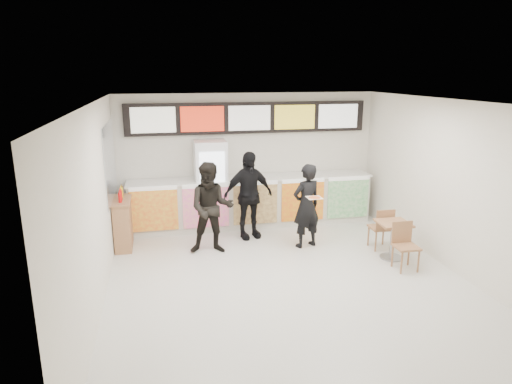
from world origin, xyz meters
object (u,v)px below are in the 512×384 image
object	(u,v)px
drinks_fridge	(211,185)
customer_left	(211,208)
service_counter	(252,201)
customer_mid	(248,195)
cafe_table	(393,233)
condiment_ledge	(123,223)
customer_main	(306,206)

from	to	relation	value
drinks_fridge	customer_left	world-z (taller)	drinks_fridge
service_counter	customer_mid	world-z (taller)	customer_mid
customer_left	customer_mid	bearing A→B (deg)	45.76
customer_mid	cafe_table	world-z (taller)	customer_mid
cafe_table	condiment_ledge	bearing A→B (deg)	163.45
service_counter	drinks_fridge	size ratio (longest dim) A/B	2.78
drinks_fridge	cafe_table	world-z (taller)	drinks_fridge
customer_main	customer_left	xyz separation A→B (m)	(-1.90, 0.10, 0.04)
customer_left	condiment_ledge	world-z (taller)	customer_left
drinks_fridge	customer_mid	bearing A→B (deg)	-48.53
service_counter	customer_main	world-z (taller)	customer_main
drinks_fridge	condiment_ledge	distance (m)	2.11
service_counter	cafe_table	world-z (taller)	service_counter
customer_left	condiment_ledge	size ratio (longest dim) A/B	1.50
drinks_fridge	customer_mid	distance (m)	1.05
cafe_table	drinks_fridge	bearing A→B (deg)	143.48
drinks_fridge	customer_left	xyz separation A→B (m)	(-0.17, -1.46, -0.10)
customer_main	customer_left	world-z (taller)	customer_left
drinks_fridge	customer_main	world-z (taller)	drinks_fridge
drinks_fridge	cafe_table	bearing A→B (deg)	-38.50
drinks_fridge	customer_mid	size ratio (longest dim) A/B	1.07
service_counter	customer_main	xyz separation A→B (m)	(0.79, -1.54, 0.29)
cafe_table	customer_left	bearing A→B (deg)	164.56
customer_mid	condiment_ledge	world-z (taller)	customer_mid
customer_main	customer_mid	size ratio (longest dim) A/B	0.92
customer_left	service_counter	bearing A→B (deg)	60.31
customer_mid	service_counter	bearing A→B (deg)	59.76
customer_mid	customer_main	bearing A→B (deg)	-49.50
customer_main	cafe_table	bearing A→B (deg)	128.93
customer_main	condiment_ledge	distance (m)	3.70
customer_mid	cafe_table	size ratio (longest dim) A/B	1.27
drinks_fridge	customer_main	xyz separation A→B (m)	(1.73, -1.56, -0.14)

